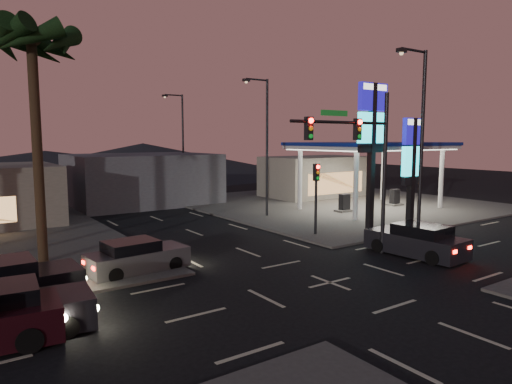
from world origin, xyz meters
TOP-DOWN VIEW (x-y plane):
  - ground at (0.00, 0.00)m, footprint 140.00×140.00m
  - corner_lot_ne at (16.00, 16.00)m, footprint 24.00×24.00m
  - gas_station at (16.00, 12.00)m, footprint 12.20×8.20m
  - convenience_store at (18.00, 21.00)m, footprint 10.00×6.00m
  - pylon_sign_tall at (8.50, 5.50)m, footprint 2.20×0.35m
  - pylon_sign_short at (11.00, 4.50)m, footprint 1.60×0.35m
  - traffic_signal_mast at (3.76, 1.99)m, footprint 6.10×0.39m
  - pedestal_signal at (5.50, 6.98)m, footprint 0.32×0.39m
  - streetlight_near at (6.79, 1.00)m, footprint 2.14×0.25m
  - streetlight_mid at (6.79, 14.00)m, footprint 2.14×0.25m
  - streetlight_far at (6.79, 28.00)m, footprint 2.14×0.25m
  - palm_a at (-9.00, 9.50)m, footprint 4.41×4.41m
  - building_far_mid at (2.00, 26.00)m, footprint 12.00×9.00m
  - hill_right at (15.00, 60.00)m, footprint 50.00×50.00m
  - hill_center at (0.00, 60.00)m, footprint 60.00×60.00m
  - car_lane_a_front at (-11.38, 1.60)m, footprint 4.98×2.40m
  - car_lane_b_front at (-5.90, 5.84)m, footprint 4.50×2.16m
  - car_lane_b_mid at (-11.06, 4.57)m, footprint 5.02×2.21m
  - suv_station at (6.50, 0.68)m, footprint 2.32×4.92m

SIDE VIEW (x-z plane):
  - ground at x=0.00m, z-range 0.00..0.00m
  - corner_lot_ne at x=16.00m, z-range 0.00..0.12m
  - car_lane_b_front at x=-5.90m, z-range -0.05..1.38m
  - car_lane_a_front at x=-11.38m, z-range -0.06..1.52m
  - suv_station at x=6.50m, z-range -0.06..1.55m
  - car_lane_b_mid at x=-11.06m, z-range -0.06..1.56m
  - convenience_store at x=18.00m, z-range 0.00..4.00m
  - hill_center at x=0.00m, z-range 0.00..4.00m
  - building_far_mid at x=2.00m, z-range 0.00..4.40m
  - hill_right at x=15.00m, z-range 0.00..5.00m
  - pedestal_signal at x=5.50m, z-range 0.77..5.07m
  - pylon_sign_short at x=11.00m, z-range 1.16..8.16m
  - gas_station at x=16.00m, z-range 2.34..7.82m
  - traffic_signal_mast at x=3.76m, z-range 1.23..9.23m
  - streetlight_near at x=6.79m, z-range 0.72..10.72m
  - streetlight_mid at x=6.79m, z-range 0.72..10.72m
  - streetlight_far at x=6.79m, z-range 0.72..10.72m
  - pylon_sign_tall at x=8.50m, z-range 1.89..10.89m
  - palm_a at x=-9.00m, z-range 4.00..14.86m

